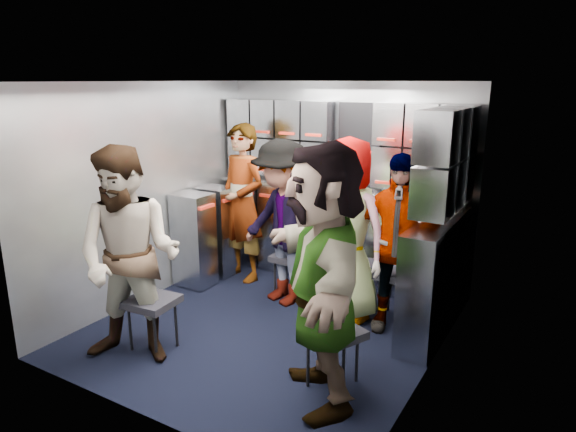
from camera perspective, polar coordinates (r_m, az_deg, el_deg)
The scene contains 29 objects.
floor at distance 4.68m, azimuth -1.84°, elevation -11.97°, with size 3.00×3.00×0.00m, color black.
wall_back at distance 5.59m, azimuth 6.35°, elevation 3.87°, with size 2.80×0.04×2.10m, color #90959D.
wall_left at distance 5.17m, azimuth -15.16°, elevation 2.53°, with size 0.04×3.00×2.10m, color #90959D.
wall_right at distance 3.77m, azimuth 16.33°, elevation -2.14°, with size 0.04×3.00×2.10m, color #90959D.
ceiling at distance 4.17m, azimuth -2.08°, elevation 14.71°, with size 2.80×3.00×0.02m, color silver.
cart_bank_back at distance 5.54m, azimuth 5.29°, elevation -2.12°, with size 2.68×0.38×0.99m, color #9DA3AD.
cart_bank_left at distance 5.57m, azimuth -9.15°, elevation -2.17°, with size 0.38×0.76×0.99m, color #9DA3AD.
counter at distance 5.41m, azimuth 5.42°, elevation 3.15°, with size 2.68×0.42×0.03m, color #B2B4B9.
locker_bank_back at distance 5.39m, azimuth 5.82°, elevation 8.21°, with size 2.68×0.28×0.82m, color #9DA3AD.
locker_bank_right at distance 4.37m, azimuth 17.20°, elevation 6.04°, with size 0.28×1.00×0.82m, color #9DA3AD.
right_cabinet at distance 4.53m, azimuth 15.93°, elevation -6.57°, with size 0.28×1.20×1.00m, color #9DA3AD.
coffee_niche at distance 5.38m, azimuth 7.84°, elevation 7.91°, with size 0.46×0.16×0.84m, color black, non-canonical shape.
red_latch_strip at distance 5.27m, azimuth 4.45°, elevation 1.33°, with size 2.60×0.02×0.03m, color #B52315.
jump_seat_near_left at distance 4.28m, azimuth -14.92°, elevation -9.43°, with size 0.40×0.38×0.44m.
jump_seat_mid_left at distance 5.15m, azimuth 0.44°, elevation -4.84°, with size 0.37×0.35×0.42m.
jump_seat_center at distance 4.83m, azimuth 7.13°, elevation -5.75°, with size 0.44×0.42×0.47m.
jump_seat_mid_right at distance 4.71m, azimuth 12.44°, elevation -6.59°, with size 0.42×0.40×0.47m.
jump_seat_near_right at distance 3.70m, azimuth 5.05°, elevation -13.02°, with size 0.48×0.47×0.44m.
attendant_standing at distance 5.47m, azimuth -5.10°, elevation 1.42°, with size 0.61×0.40×1.68m, color black.
attendant_arc_a at distance 4.00m, azimuth -17.17°, elevation -4.43°, with size 0.81×0.63×1.67m, color black.
attendant_arc_b at distance 4.87m, azimuth -0.62°, elevation -0.81°, with size 1.03×0.59×1.59m, color black.
attendant_arc_c at distance 4.54m, azimuth 6.38°, elevation -1.64°, with size 0.81×0.53×1.65m, color black.
attendant_arc_d at distance 4.43m, azimuth 11.96°, elevation -3.03°, with size 0.91×0.38×1.55m, color black.
attendant_arc_e at distance 3.34m, azimuth 3.90°, elevation -6.76°, with size 1.64×0.52×1.77m, color black.
bottle_left at distance 5.72m, azimuth -1.87°, elevation 5.20°, with size 0.07×0.07×0.24m, color white.
bottle_mid at distance 5.31m, azimuth 5.91°, elevation 4.41°, with size 0.06×0.06×0.24m, color white.
bottle_right at distance 5.03m, azimuth 14.72°, elevation 3.50°, with size 0.06×0.06×0.26m, color white.
cup_left at distance 5.93m, azimuth -5.01°, elevation 4.87°, with size 0.08×0.08×0.11m, color beige.
cup_right at distance 5.04m, azimuth 14.25°, elevation 2.60°, with size 0.09×0.09×0.10m, color beige.
Camera 1 is at (2.25, -3.51, 2.12)m, focal length 32.00 mm.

